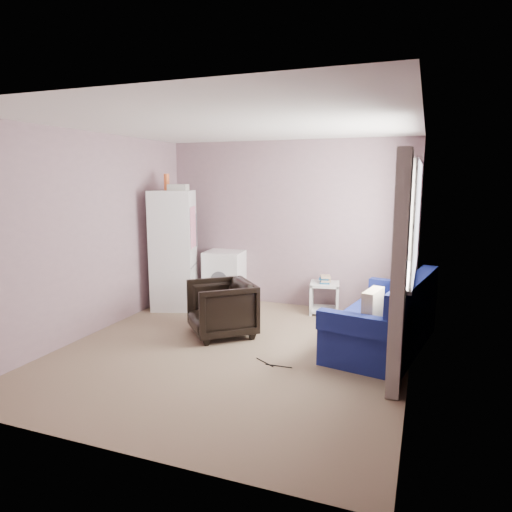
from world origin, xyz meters
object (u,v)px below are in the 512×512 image
Objects in this scene: washing_machine at (225,276)px; side_table at (325,296)px; armchair at (222,306)px; fridge at (174,249)px; sofa at (387,321)px.

washing_machine reaches higher than side_table.
armchair is 1.57m from fridge.
side_table is 1.46m from sofa.
washing_machine is 1.46× the size of side_table.
side_table is at bearing 142.27° from sofa.
armchair is 1.57m from washing_machine.
sofa reaches higher than armchair.
side_table is at bearing 103.55° from armchair.
fridge is 3.27m from sofa.
armchair is at bearing -160.75° from sofa.
fridge is at bearing -179.98° from sofa.
side_table is (1.60, -0.06, -0.16)m from washing_machine.
side_table is (2.19, 0.50, -0.63)m from fridge.
armchair is 0.38× the size of fridge.
fridge is 0.94m from washing_machine.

